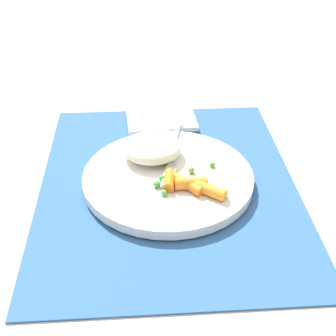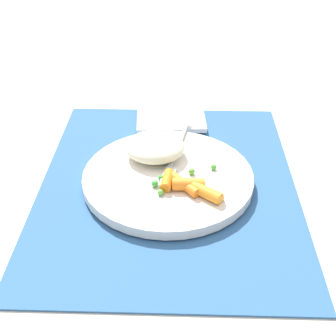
% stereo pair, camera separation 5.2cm
% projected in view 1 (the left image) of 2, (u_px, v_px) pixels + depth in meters
% --- Properties ---
extents(ground_plane, '(2.40, 2.40, 0.00)m').
position_uv_depth(ground_plane, '(168.00, 185.00, 0.67)').
color(ground_plane, beige).
extents(placemat, '(0.45, 0.36, 0.01)m').
position_uv_depth(placemat, '(168.00, 183.00, 0.67)').
color(placemat, '#2D5684').
rests_on(placemat, ground_plane).
extents(plate, '(0.24, 0.24, 0.01)m').
position_uv_depth(plate, '(168.00, 178.00, 0.67)').
color(plate, silver).
rests_on(plate, placemat).
extents(rice_mound, '(0.08, 0.09, 0.03)m').
position_uv_depth(rice_mound, '(152.00, 148.00, 0.69)').
color(rice_mound, beige).
rests_on(rice_mound, plate).
extents(carrot_portion, '(0.07, 0.08, 0.02)m').
position_uv_depth(carrot_portion, '(191.00, 184.00, 0.63)').
color(carrot_portion, orange).
rests_on(carrot_portion, plate).
extents(pea_scatter, '(0.08, 0.10, 0.01)m').
position_uv_depth(pea_scatter, '(180.00, 178.00, 0.65)').
color(pea_scatter, '#498F45').
rests_on(pea_scatter, plate).
extents(fork, '(0.19, 0.05, 0.01)m').
position_uv_depth(fork, '(171.00, 157.00, 0.69)').
color(fork, '#BCBCBC').
rests_on(fork, plate).
extents(napkin, '(0.09, 0.12, 0.01)m').
position_uv_depth(napkin, '(159.00, 120.00, 0.81)').
color(napkin, white).
rests_on(napkin, placemat).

